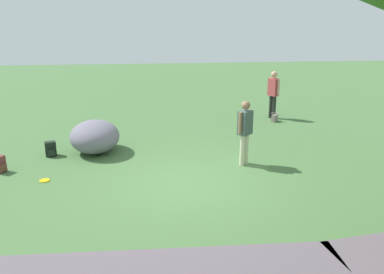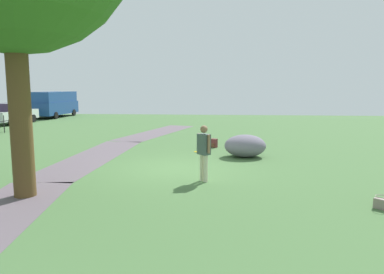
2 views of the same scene
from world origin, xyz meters
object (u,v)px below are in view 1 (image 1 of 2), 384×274
lawn_boulder (95,137)px  handbag_on_grass (275,118)px  frisbee_on_grass (45,180)px  woman_with_handbag (273,91)px  backpack_by_boulder (51,149)px  man_near_boulder (245,128)px

lawn_boulder → handbag_on_grass: (-6.01, -2.71, -0.30)m
handbag_on_grass → frisbee_on_grass: (6.95, 4.69, -0.13)m
handbag_on_grass → lawn_boulder: bearing=24.3°
lawn_boulder → frisbee_on_grass: (0.94, 1.98, -0.43)m
frisbee_on_grass → lawn_boulder: bearing=-115.4°
lawn_boulder → woman_with_handbag: woman_with_handbag is taller
lawn_boulder → woman_with_handbag: size_ratio=1.01×
woman_with_handbag → lawn_boulder: bearing=27.9°
woman_with_handbag → frisbee_on_grass: (7.00, 5.19, -1.00)m
backpack_by_boulder → frisbee_on_grass: 1.79m
lawn_boulder → backpack_by_boulder: bearing=10.6°
lawn_boulder → frisbee_on_grass: bearing=64.6°
lawn_boulder → man_near_boulder: (-3.88, 1.44, 0.51)m
backpack_by_boulder → woman_with_handbag: bearing=-154.6°
frisbee_on_grass → backpack_by_boulder: bearing=-82.7°
woman_with_handbag → handbag_on_grass: (0.05, 0.50, -0.87)m
man_near_boulder → backpack_by_boulder: bearing=-13.6°
woman_with_handbag → handbag_on_grass: size_ratio=4.52×
woman_with_handbag → backpack_by_boulder: 8.04m
lawn_boulder → frisbee_on_grass: lawn_boulder is taller
lawn_boulder → backpack_by_boulder: (1.17, 0.22, -0.25)m
woman_with_handbag → frisbee_on_grass: size_ratio=7.42×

